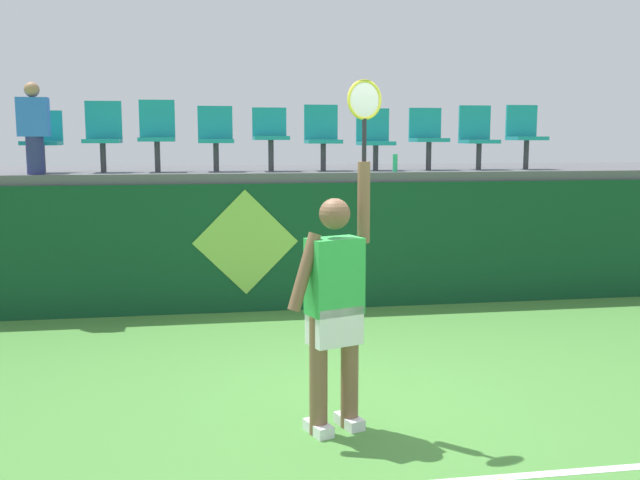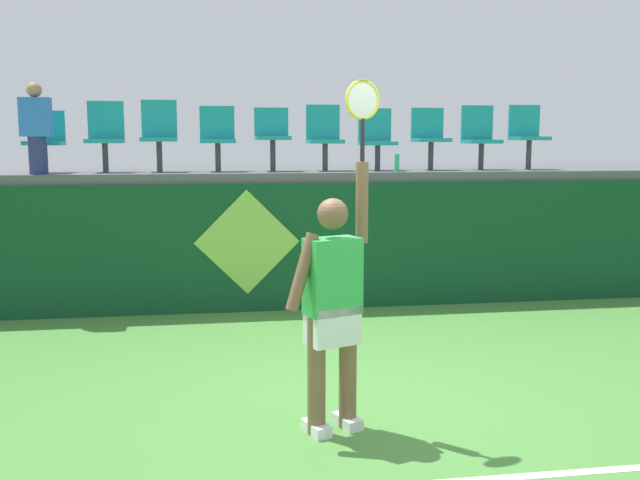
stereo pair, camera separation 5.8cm
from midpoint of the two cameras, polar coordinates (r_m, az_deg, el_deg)
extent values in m
plane|color=#478438|center=(5.90, 3.26, -12.94)|extent=(40.00, 40.00, 0.00)
cube|color=#0F4223|center=(9.00, -1.50, -0.47)|extent=(12.42, 0.20, 1.56)
cube|color=#56565B|center=(10.24, -2.55, 5.28)|extent=(12.42, 2.78, 0.12)
cube|color=white|center=(5.41, -0.44, -14.48)|extent=(0.20, 0.29, 0.08)
cube|color=white|center=(5.53, 2.00, -13.97)|extent=(0.20, 0.29, 0.08)
cylinder|color=brown|center=(5.27, -0.44, -10.53)|extent=(0.13, 0.13, 0.87)
cylinder|color=brown|center=(5.39, 2.02, -10.09)|extent=(0.13, 0.13, 0.87)
cube|color=white|center=(5.23, 0.81, -6.63)|extent=(0.41, 0.33, 0.28)
cube|color=green|center=(5.15, 0.82, -2.84)|extent=(0.43, 0.34, 0.54)
sphere|color=brown|center=(5.09, 0.83, 2.05)|extent=(0.22, 0.22, 0.22)
cylinder|color=brown|center=(5.03, -1.55, -2.51)|extent=(0.27, 0.17, 0.55)
cylinder|color=brown|center=(5.20, 3.12, 2.95)|extent=(0.09, 0.09, 0.58)
cylinder|color=black|center=(5.18, 3.16, 7.80)|extent=(0.03, 0.03, 0.30)
torus|color=gold|center=(5.19, 3.18, 10.89)|extent=(0.27, 0.12, 0.28)
ellipsoid|color=silver|center=(5.19, 3.18, 10.89)|extent=(0.23, 0.10, 0.24)
cylinder|color=#26B272|center=(9.23, 5.71, 6.01)|extent=(0.06, 0.06, 0.22)
cylinder|color=#38383D|center=(9.52, -21.04, 5.92)|extent=(0.07, 0.07, 0.33)
cube|color=teal|center=(9.52, -21.10, 7.08)|extent=(0.44, 0.42, 0.05)
cube|color=teal|center=(9.70, -20.94, 8.34)|extent=(0.44, 0.04, 0.37)
cylinder|color=#38383D|center=(9.40, -16.75, 6.17)|extent=(0.07, 0.07, 0.36)
cube|color=teal|center=(9.40, -16.80, 7.41)|extent=(0.44, 0.42, 0.05)
cube|color=teal|center=(9.59, -16.72, 8.97)|extent=(0.44, 0.04, 0.47)
cylinder|color=#38383D|center=(9.34, -12.76, 6.36)|extent=(0.07, 0.07, 0.38)
cube|color=teal|center=(9.34, -12.80, 7.67)|extent=(0.44, 0.42, 0.05)
cube|color=teal|center=(9.53, -12.79, 9.23)|extent=(0.44, 0.04, 0.47)
cylinder|color=#38383D|center=(9.33, -8.30, 6.41)|extent=(0.07, 0.07, 0.36)
cube|color=teal|center=(9.33, -8.32, 7.66)|extent=(0.44, 0.42, 0.05)
cube|color=teal|center=(9.52, -8.37, 9.07)|extent=(0.44, 0.04, 0.42)
cylinder|color=#38383D|center=(9.37, -4.03, 6.59)|extent=(0.07, 0.07, 0.40)
cube|color=teal|center=(9.37, -4.04, 7.96)|extent=(0.44, 0.42, 0.05)
cube|color=teal|center=(9.56, -4.16, 9.20)|extent=(0.44, 0.04, 0.36)
cylinder|color=#38383D|center=(9.46, 0.08, 6.49)|extent=(0.07, 0.07, 0.35)
cube|color=teal|center=(9.45, 0.08, 7.70)|extent=(0.44, 0.42, 0.05)
cube|color=teal|center=(9.64, -0.11, 9.20)|extent=(0.44, 0.04, 0.45)
cylinder|color=#38383D|center=(9.60, 4.20, 6.42)|extent=(0.07, 0.07, 0.33)
cube|color=teal|center=(9.59, 4.21, 7.54)|extent=(0.44, 0.42, 0.05)
cube|color=teal|center=(9.78, 3.96, 8.97)|extent=(0.44, 0.04, 0.43)
cylinder|color=#38383D|center=(9.79, 8.32, 6.51)|extent=(0.07, 0.07, 0.37)
cube|color=teal|center=(9.79, 8.35, 7.74)|extent=(0.44, 0.42, 0.05)
cube|color=teal|center=(9.97, 8.04, 9.04)|extent=(0.44, 0.04, 0.40)
cylinder|color=#38383D|center=(10.02, 12.14, 6.39)|extent=(0.07, 0.07, 0.35)
cube|color=teal|center=(10.02, 12.17, 7.53)|extent=(0.44, 0.42, 0.05)
cube|color=teal|center=(10.20, 11.82, 8.97)|extent=(0.44, 0.04, 0.46)
cylinder|color=#38383D|center=(10.29, 15.65, 6.43)|extent=(0.07, 0.07, 0.39)
cube|color=teal|center=(10.29, 15.70, 7.65)|extent=(0.44, 0.42, 0.05)
cube|color=teal|center=(10.46, 15.30, 8.97)|extent=(0.44, 0.04, 0.43)
cylinder|color=navy|center=(9.15, -21.53, 6.16)|extent=(0.20, 0.20, 0.44)
cube|color=blue|center=(9.15, -21.67, 8.92)|extent=(0.34, 0.20, 0.45)
sphere|color=#A87A56|center=(9.16, -21.77, 10.86)|extent=(0.17, 0.17, 0.17)
cube|color=#0F4223|center=(8.98, -5.94, -5.60)|extent=(0.90, 0.01, 0.00)
plane|color=#8CC64C|center=(8.81, -6.02, -0.19)|extent=(1.27, 0.00, 1.27)
camera|label=1|loc=(0.03, -90.25, -0.03)|focal=40.95mm
camera|label=2|loc=(0.03, 89.75, 0.03)|focal=40.95mm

